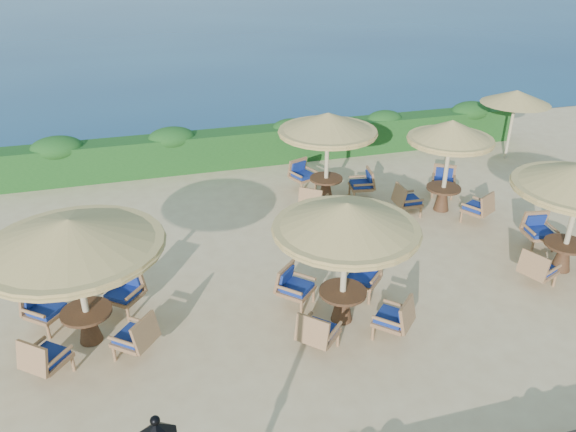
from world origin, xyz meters
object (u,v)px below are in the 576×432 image
Objects in this scene: cafe_set_3 at (328,138)px; cafe_set_4 at (449,151)px; cafe_set_0 at (75,255)px; extra_parasol at (516,97)px; cafe_set_1 at (346,242)px.

cafe_set_3 is 1.03× the size of cafe_set_4.
extra_parasol is at bearing 24.72° from cafe_set_0.
cafe_set_1 is 1.00× the size of cafe_set_3.
extra_parasol is 7.39m from cafe_set_3.
cafe_set_0 is 10.02m from cafe_set_4.
cafe_set_3 is (-7.23, -1.51, -0.25)m from extra_parasol.
cafe_set_1 is 6.06m from cafe_set_4.
cafe_set_0 is (-13.75, -6.33, -0.24)m from extra_parasol.
cafe_set_0 is at bearing -143.52° from cafe_set_3.
cafe_set_0 is at bearing -160.96° from cafe_set_4.
cafe_set_0 is at bearing -155.28° from extra_parasol.
cafe_set_1 reaches higher than extra_parasol.
cafe_set_1 and cafe_set_3 have the same top height.
cafe_set_4 is at bearing 19.04° from cafe_set_0.
cafe_set_1 is 1.03× the size of cafe_set_4.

